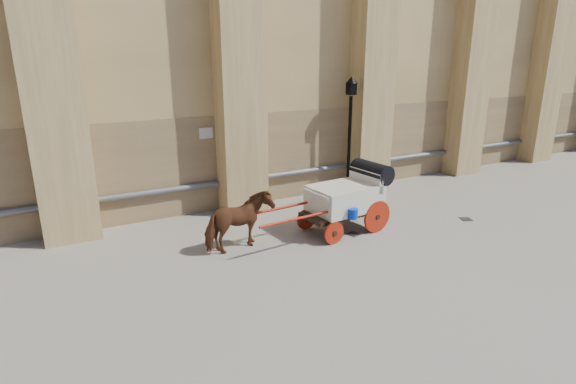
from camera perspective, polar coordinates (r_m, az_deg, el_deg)
ground at (r=12.06m, az=5.62°, el=-6.33°), size 90.00×90.00×0.00m
horse at (r=11.35m, az=-6.24°, el=-3.83°), size 1.87×1.10×1.49m
carriage at (r=12.67m, az=7.74°, el=-0.43°), size 4.32×1.60×1.86m
street_lamp at (r=15.64m, az=7.82°, el=7.36°), size 0.38×0.38×4.11m
drain_grate_near at (r=12.62m, az=8.32°, el=-5.32°), size 0.39×0.39×0.01m
drain_grate_far at (r=14.65m, az=21.67°, el=-3.22°), size 0.42×0.42×0.01m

